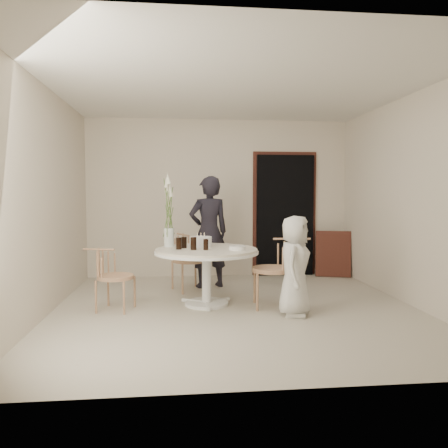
{
  "coord_description": "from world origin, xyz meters",
  "views": [
    {
      "loc": [
        -0.71,
        -5.28,
        1.43
      ],
      "look_at": [
        -0.12,
        0.3,
        1.04
      ],
      "focal_mm": 35.0,
      "sensor_mm": 36.0,
      "label": 1
    }
  ],
  "objects": [
    {
      "name": "picture_frame",
      "position": [
        1.95,
        1.95,
        0.39
      ],
      "size": [
        0.62,
        0.34,
        0.79
      ],
      "primitive_type": "cube",
      "rotation": [
        -0.17,
        0.0,
        -0.29
      ],
      "color": "#5B261F",
      "rests_on": "ground"
    },
    {
      "name": "ground",
      "position": [
        0.0,
        0.0,
        0.0
      ],
      "size": [
        4.5,
        4.5,
        0.0
      ],
      "primitive_type": "plane",
      "color": "#BDB5A1",
      "rests_on": "ground"
    },
    {
      "name": "room_shell",
      "position": [
        0.0,
        0.0,
        1.62
      ],
      "size": [
        4.5,
        4.5,
        4.5
      ],
      "color": "white",
      "rests_on": "ground"
    },
    {
      "name": "plate_stack",
      "position": [
        0.02,
        0.07,
        0.76
      ],
      "size": [
        0.26,
        0.26,
        0.05
      ],
      "primitive_type": "cylinder",
      "rotation": [
        0.0,
        0.0,
        -0.34
      ],
      "color": "white",
      "rests_on": "table"
    },
    {
      "name": "flower_vase",
      "position": [
        -0.83,
        0.52,
        1.14
      ],
      "size": [
        0.13,
        0.13,
        0.98
      ],
      "rotation": [
        0.0,
        0.0,
        0.37
      ],
      "color": "silver",
      "rests_on": "table"
    },
    {
      "name": "birthday_cake",
      "position": [
        -0.41,
        0.43,
        0.8
      ],
      "size": [
        0.28,
        0.28,
        0.19
      ],
      "rotation": [
        0.0,
        0.0,
        0.18
      ],
      "color": "white",
      "rests_on": "table"
    },
    {
      "name": "chair_far",
      "position": [
        -0.6,
        1.23,
        0.54
      ],
      "size": [
        0.58,
        0.6,
        0.83
      ],
      "rotation": [
        0.0,
        0.0,
        0.4
      ],
      "color": "tan",
      "rests_on": "ground"
    },
    {
      "name": "chair_left",
      "position": [
        -1.58,
        0.14,
        0.5
      ],
      "size": [
        0.52,
        0.5,
        0.77
      ],
      "rotation": [
        0.0,
        0.0,
        1.31
      ],
      "color": "tan",
      "rests_on": "ground"
    },
    {
      "name": "table",
      "position": [
        -0.35,
        0.25,
        0.62
      ],
      "size": [
        1.33,
        1.33,
        0.73
      ],
      "color": "white",
      "rests_on": "ground"
    },
    {
      "name": "chair_right",
      "position": [
        0.59,
        0.05,
        0.57
      ],
      "size": [
        0.56,
        0.52,
        0.89
      ],
      "rotation": [
        0.0,
        0.0,
        -1.66
      ],
      "color": "tan",
      "rests_on": "ground"
    },
    {
      "name": "cola_tumbler_d",
      "position": [
        -0.63,
        0.34,
        0.8
      ],
      "size": [
        0.07,
        0.07,
        0.15
      ],
      "primitive_type": "cylinder",
      "rotation": [
        0.0,
        0.0,
        0.03
      ],
      "color": "black",
      "rests_on": "table"
    },
    {
      "name": "boy",
      "position": [
        0.65,
        -0.34,
        0.59
      ],
      "size": [
        0.58,
        0.68,
        1.18
      ],
      "primitive_type": "imported",
      "rotation": [
        0.0,
        0.0,
        1.14
      ],
      "color": "silver",
      "rests_on": "ground"
    },
    {
      "name": "cola_tumbler_b",
      "position": [
        -0.37,
        0.12,
        0.8
      ],
      "size": [
        0.08,
        0.08,
        0.14
      ],
      "primitive_type": "cylinder",
      "rotation": [
        0.0,
        0.0,
        -0.43
      ],
      "color": "black",
      "rests_on": "table"
    },
    {
      "name": "cola_tumbler_a",
      "position": [
        -0.52,
        0.14,
        0.81
      ],
      "size": [
        0.08,
        0.08,
        0.16
      ],
      "primitive_type": "cylinder",
      "rotation": [
        0.0,
        0.0,
        0.08
      ],
      "color": "black",
      "rests_on": "table"
    },
    {
      "name": "girl",
      "position": [
        -0.25,
        1.34,
        0.85
      ],
      "size": [
        0.7,
        0.55,
        1.7
      ],
      "primitive_type": "imported",
      "rotation": [
        0.0,
        0.0,
        3.4
      ],
      "color": "black",
      "rests_on": "ground"
    },
    {
      "name": "doorway",
      "position": [
        1.15,
        2.19,
        1.05
      ],
      "size": [
        1.0,
        0.1,
        2.1
      ],
      "primitive_type": "cube",
      "color": "black",
      "rests_on": "ground"
    },
    {
      "name": "door_trim",
      "position": [
        1.15,
        2.23,
        1.11
      ],
      "size": [
        1.12,
        0.03,
        2.22
      ],
      "primitive_type": "cube",
      "color": "#5B261F",
      "rests_on": "ground"
    },
    {
      "name": "cola_tumbler_c",
      "position": [
        -0.7,
        0.22,
        0.81
      ],
      "size": [
        0.09,
        0.09,
        0.15
      ],
      "primitive_type": "cylinder",
      "rotation": [
        0.0,
        0.0,
        -0.32
      ],
      "color": "black",
      "rests_on": "table"
    }
  ]
}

